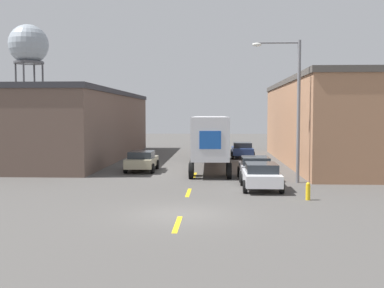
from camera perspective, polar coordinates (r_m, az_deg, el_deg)
The scene contains 12 objects.
ground_plane at distance 19.91m, azimuth -1.33°, elevation -8.33°, with size 160.00×160.00×0.00m, color #4C4947.
road_centerline at distance 25.23m, azimuth -0.42°, elevation -5.78°, with size 0.20×17.16×0.01m.
warehouse_left at distance 45.92m, azimuth -14.25°, elevation 2.21°, with size 10.30×27.23×6.17m.
warehouse_right at distance 42.19m, azimuth 19.10°, elevation 2.51°, with size 12.55×24.91×6.91m.
semi_truck at distance 37.14m, azimuth 2.14°, elevation 0.89°, with size 2.92×15.57×3.91m.
parked_car_right_mid at distance 30.33m, azimuth 7.51°, elevation -2.76°, with size 2.10×4.27×1.44m.
parked_car_left_far at distance 34.70m, azimuth -5.97°, elevation -1.95°, with size 2.10×4.27×1.44m.
parked_car_right_far at distance 45.30m, azimuth 5.98°, elevation -0.65°, with size 2.10×4.27×1.44m.
parked_car_right_near at distance 26.46m, azimuth 8.20°, elevation -3.70°, with size 2.10×4.27×1.44m.
water_tower at distance 78.33m, azimuth -18.81°, elevation 10.95°, with size 5.98×5.98×17.60m.
street_lamp at distance 29.20m, azimuth 11.88°, elevation 5.08°, with size 2.87×0.32×8.45m.
fire_hydrant at distance 23.69m, azimuth 13.58°, elevation -5.47°, with size 0.22×0.22×0.86m.
Camera 1 is at (1.43, -19.42, 4.12)m, focal length 45.00 mm.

